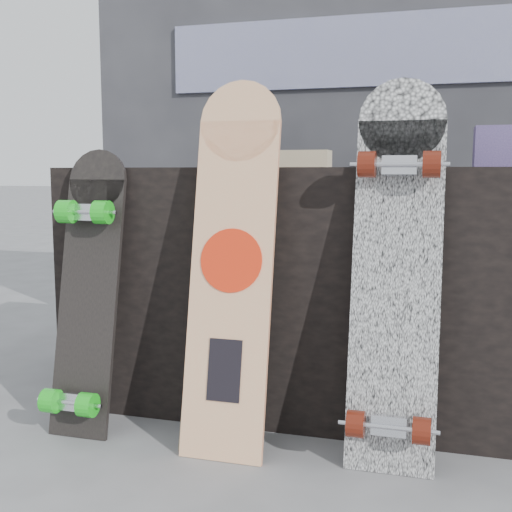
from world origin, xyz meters
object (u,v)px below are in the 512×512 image
(vendor_table, at_px, (313,287))
(longboard_cascadia, at_px, (396,267))
(longboard_celtic, at_px, (231,260))
(skateboard_dark, at_px, (86,289))
(longboard_geisha, at_px, (232,255))

(vendor_table, bearing_deg, longboard_cascadia, -52.24)
(longboard_celtic, bearing_deg, vendor_table, 63.00)
(longboard_celtic, height_order, skateboard_dark, longboard_celtic)
(longboard_celtic, height_order, longboard_cascadia, longboard_cascadia)
(skateboard_dark, bearing_deg, longboard_celtic, 9.34)
(longboard_cascadia, distance_m, skateboard_dark, 0.92)
(longboard_geisha, xyz_separation_m, skateboard_dark, (-0.46, -0.01, -0.12))
(longboard_celtic, relative_size, longboard_cascadia, 0.96)
(vendor_table, xyz_separation_m, longboard_celtic, (-0.18, -0.35, 0.13))
(vendor_table, distance_m, skateboard_dark, 0.74)
(longboard_cascadia, xyz_separation_m, skateboard_dark, (-0.91, -0.03, -0.10))
(longboard_cascadia, bearing_deg, vendor_table, 127.76)
(vendor_table, height_order, skateboard_dark, skateboard_dark)
(vendor_table, xyz_separation_m, skateboard_dark, (-0.61, -0.42, 0.04))
(vendor_table, bearing_deg, longboard_celtic, -117.00)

